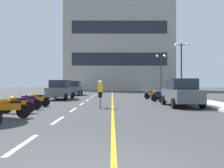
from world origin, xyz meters
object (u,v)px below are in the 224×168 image
Objects in this scene: motorcycle_2 at (9,108)px; motorcycle_7 at (160,96)px; parked_car_near at (181,92)px; parked_car_mid at (60,90)px; motorcycle_8 at (160,95)px; motorcycle_9 at (153,94)px; cyclist_rider at (100,93)px; street_lamp_mid at (181,58)px; motorcycle_5 at (36,99)px; motorcycle_6 at (170,97)px; motorcycle_10 at (67,93)px; motorcycle_3 at (17,104)px; motorcycle_4 at (27,101)px; street_lamp_far at (161,65)px; parked_car_far at (73,88)px.

motorcycle_2 is 0.99× the size of motorcycle_7.
parked_car_mid is (-9.40, 7.09, 0.00)m from parked_car_near.
motorcycle_8 is 1.54m from motorcycle_9.
cyclist_rider is (-4.80, -5.44, 0.41)m from motorcycle_7.
street_lamp_mid reaches higher than parked_car_mid.
motorcycle_5 and motorcycle_6 have the same top height.
motorcycle_3 is at bearing -89.75° from motorcycle_10.
motorcycle_3 is 11.09m from motorcycle_6.
cyclist_rider reaches higher than motorcycle_4.
motorcycle_9 is at bearing -20.88° from motorcycle_10.
street_lamp_far is 23.05m from motorcycle_5.
motorcycle_8 is at bearing 78.86° from motorcycle_7.
motorcycle_4 is (-0.04, -8.88, -0.44)m from parked_car_mid.
cyclist_rider is at bearing -131.45° from motorcycle_7.
motorcycle_7 is at bearing -35.17° from motorcycle_10.
motorcycle_4 is 1.02× the size of motorcycle_7.
street_lamp_far is 21.76m from cyclist_rider.
parked_car_near and parked_car_far have the same top height.
motorcycle_6 is (-0.12, 2.53, -0.44)m from parked_car_near.
motorcycle_9 is (8.81, 0.40, -0.44)m from parked_car_mid.
parked_car_mid is 8.89m from motorcycle_4.
motorcycle_6 is at bearing -84.69° from motorcycle_9.
parked_car_mid is 2.59× the size of motorcycle_2.
motorcycle_5 is 1.01× the size of motorcycle_9.
motorcycle_3 and motorcycle_9 have the same top height.
cyclist_rider is at bearing -126.44° from motorcycle_8.
parked_car_far reaches higher than motorcycle_8.
motorcycle_6 is at bearing 16.45° from motorcycle_5.
motorcycle_2 and motorcycle_9 have the same top height.
street_lamp_mid is 16.33m from motorcycle_4.
street_lamp_mid reaches higher than motorcycle_4.
cyclist_rider is at bearing -170.44° from parked_car_near.
motorcycle_10 is (-8.93, 6.29, 0.00)m from motorcycle_7.
street_lamp_far is 25.98m from motorcycle_3.
parked_car_near reaches higher than motorcycle_3.
cyclist_rider is at bearing -62.55° from parked_car_mid.
motorcycle_3 and motorcycle_8 have the same top height.
motorcycle_5 is 11.72m from motorcycle_9.
motorcycle_9 is 0.94× the size of cyclist_rider.
motorcycle_7 is at bearing 99.26° from motorcycle_6.
motorcycle_7 is at bearing 42.80° from motorcycle_3.
parked_car_far is at bearing 134.57° from motorcycle_8.
motorcycle_7 is at bearing -87.45° from motorcycle_9.
motorcycle_2 is 16.46m from motorcycle_10.
parked_car_near reaches higher than motorcycle_10.
parked_car_far is 2.50× the size of motorcycle_5.
street_lamp_far is 3.24× the size of motorcycle_10.
street_lamp_far is at bearing 45.54° from parked_car_mid.
motorcycle_3 is at bearing -145.67° from cyclist_rider.
parked_car_near reaches higher than motorcycle_4.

